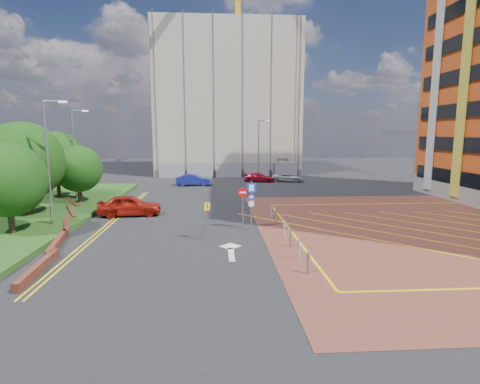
{
  "coord_description": "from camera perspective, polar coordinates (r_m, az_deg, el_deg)",
  "views": [
    {
      "loc": [
        -1.73,
        -22.63,
        6.23
      ],
      "look_at": [
        -0.11,
        2.95,
        2.17
      ],
      "focal_mm": 28.0,
      "sensor_mm": 36.0,
      "label": 1
    }
  ],
  "objects": [
    {
      "name": "tree_c",
      "position": [
        34.82,
        -23.41,
        3.26
      ],
      "size": [
        4.0,
        4.0,
        4.9
      ],
      "color": "#3D2B1C",
      "rests_on": "grass_bed"
    },
    {
      "name": "car_red_back",
      "position": [
        48.06,
        2.94,
        2.23
      ],
      "size": [
        4.18,
        2.51,
        1.13
      ],
      "primitive_type": "imported",
      "rotation": [
        0.0,
        0.0,
        1.32
      ],
      "color": "maroon",
      "rests_on": "ground"
    },
    {
      "name": "construction_building",
      "position": [
        62.84,
        -2.1,
        13.36
      ],
      "size": [
        21.2,
        19.2,
        22.0
      ],
      "primitive_type": "cube",
      "color": "#B3A792",
      "rests_on": "ground"
    },
    {
      "name": "forecourt",
      "position": [
        28.26,
        30.45,
        -4.97
      ],
      "size": [
        26.0,
        26.0,
        0.02
      ],
      "primitive_type": "cube",
      "color": "brown",
      "rests_on": "ground"
    },
    {
      "name": "tree_d",
      "position": [
        38.65,
        -26.18,
        4.59
      ],
      "size": [
        5.0,
        5.0,
        6.08
      ],
      "color": "#3D2B1C",
      "rests_on": "grass_bed"
    },
    {
      "name": "car_blue_back",
      "position": [
        44.82,
        -7.06,
        1.83
      ],
      "size": [
        4.18,
        1.52,
        1.37
      ],
      "primitive_type": "imported",
      "rotation": [
        0.0,
        0.0,
        1.56
      ],
      "color": "navy",
      "rests_on": "ground"
    },
    {
      "name": "warning_sign",
      "position": [
        21.89,
        -5.39,
        -3.7
      ],
      "size": [
        0.54,
        0.37,
        2.24
      ],
      "color": "#9EA0A8",
      "rests_on": "ground"
    },
    {
      "name": "lamp_left_far",
      "position": [
        36.92,
        -23.86,
        5.81
      ],
      "size": [
        1.53,
        0.16,
        8.0
      ],
      "color": "#9EA0A8",
      "rests_on": "grass_bed"
    },
    {
      "name": "grass_bed",
      "position": [
        33.49,
        -32.66,
        -2.9
      ],
      "size": [
        14.0,
        32.0,
        0.3
      ],
      "primitive_type": "cube",
      "color": "#204516",
      "rests_on": "ground"
    },
    {
      "name": "bollard_row",
      "position": [
        22.11,
        7.04,
        -6.16
      ],
      "size": [
        0.14,
        11.14,
        0.9
      ],
      "color": "#9EA0A8",
      "rests_on": "forecourt"
    },
    {
      "name": "sign_cluster",
      "position": [
        24.09,
        1.25,
        -1.22
      ],
      "size": [
        1.17,
        0.12,
        3.2
      ],
      "color": "#9EA0A8",
      "rests_on": "ground"
    },
    {
      "name": "construction_fence",
      "position": [
        52.96,
        -0.66,
        3.34
      ],
      "size": [
        21.6,
        0.06,
        2.0
      ],
      "primitive_type": "cube",
      "color": "gray",
      "rests_on": "ground"
    },
    {
      "name": "car_silver_back",
      "position": [
        48.56,
        7.27,
        2.23
      ],
      "size": [
        4.41,
        2.91,
        1.13
      ],
      "primitive_type": "imported",
      "rotation": [
        0.0,
        0.0,
        1.29
      ],
      "color": "#BABBC2",
      "rests_on": "ground"
    },
    {
      "name": "ground",
      "position": [
        23.54,
        0.72,
        -6.34
      ],
      "size": [
        140.0,
        140.0,
        0.0
      ],
      "primitive_type": "plane",
      "color": "black",
      "rests_on": "ground"
    },
    {
      "name": "tower_crane",
      "position": [
        65.21,
        -0.21,
        26.52
      ],
      "size": [
        1.6,
        35.0,
        35.4
      ],
      "color": "gold",
      "rests_on": "ground"
    },
    {
      "name": "lamp_back",
      "position": [
        51.0,
        2.93,
        6.9
      ],
      "size": [
        1.53,
        0.16,
        8.0
      ],
      "color": "#9EA0A8",
      "rests_on": "ground"
    },
    {
      "name": "car_red_left",
      "position": [
        29.55,
        -16.49,
        -1.97
      ],
      "size": [
        4.82,
        2.33,
        1.59
      ],
      "primitive_type": "imported",
      "rotation": [
        0.0,
        0.0,
        1.67
      ],
      "color": "#9D170D",
      "rests_on": "ground"
    },
    {
      "name": "retaining_wall",
      "position": [
        27.29,
        -25.27,
        -4.64
      ],
      "size": [
        6.06,
        20.33,
        0.4
      ],
      "color": "brown",
      "rests_on": "ground"
    },
    {
      "name": "lamp_left_near",
      "position": [
        26.9,
        -27.14,
        4.68
      ],
      "size": [
        1.53,
        0.16,
        8.0
      ],
      "color": "#9EA0A8",
      "rests_on": "grass_bed"
    },
    {
      "name": "tree_b",
      "position": [
        30.94,
        -30.13,
        4.1
      ],
      "size": [
        5.6,
        5.6,
        6.74
      ],
      "color": "#3D2B1C",
      "rests_on": "grass_bed"
    },
    {
      "name": "tree_a",
      "position": [
        25.89,
        -31.91,
        1.6
      ],
      "size": [
        4.4,
        4.4,
        5.41
      ],
      "color": "#3D2B1C",
      "rests_on": "grass_bed"
    }
  ]
}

